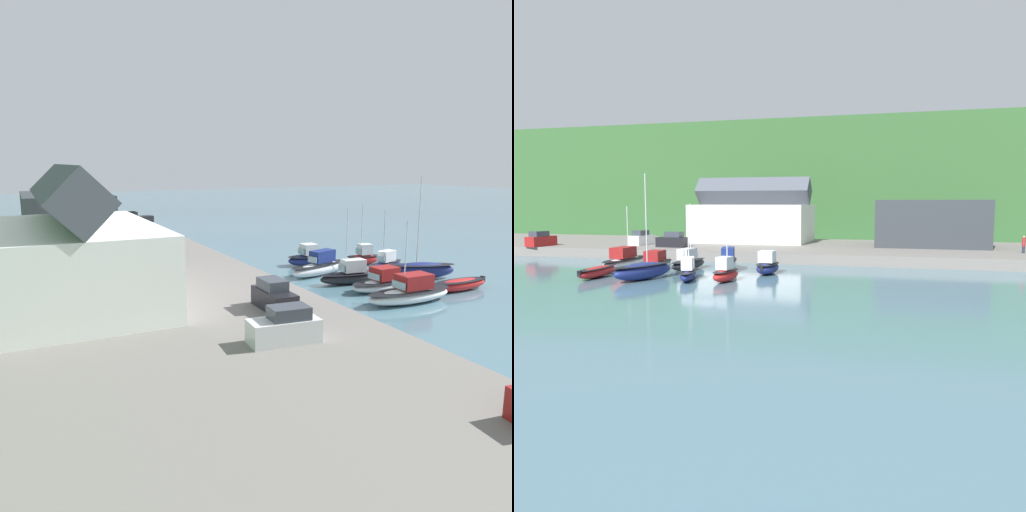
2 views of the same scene
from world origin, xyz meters
The scene contains 18 objects.
ground_plane centered at (0.00, 0.00, 0.00)m, with size 320.00×320.00×0.00m, color slate.
hillside_backdrop centered at (0.00, 90.03, 11.91)m, with size 240.00×79.59×23.82m.
quay_promenade centered at (0.00, 26.04, 0.65)m, with size 117.40×25.79×1.30m.
harbor_clubhouse centered at (-4.02, 30.82, 4.84)m, with size 18.24×11.88×10.19m.
yacht_club_building centered at (22.90, 28.60, 4.58)m, with size 15.09×9.81×6.56m.
moored_boat_0 centered at (-11.64, 4.98, 0.90)m, with size 2.62×8.47×7.05m.
moored_boat_1 centered at (-7.44, 4.43, 0.78)m, with size 2.67×6.73×2.20m.
moored_boat_2 centered at (-4.01, 5.45, 0.88)m, with size 2.61×6.64×7.36m.
moored_boat_3 centered at (0.50, 6.01, 0.95)m, with size 3.94×8.31×2.60m.
moored_boat_4 centered at (5.37, 4.59, 0.90)m, with size 2.22×4.82×2.47m.
moored_boat_5 centered at (-10.53, -2.08, 0.59)m, with size 1.75×6.46×1.11m.
moored_boat_6 centered at (-5.30, -2.33, 0.90)m, with size 4.27×7.38×10.27m.
moored_boat_7 centered at (-0.99, -1.39, 0.81)m, with size 3.11×6.11×6.67m.
moored_boat_8 centered at (2.85, -1.42, 0.88)m, with size 2.21×4.42×7.09m.
parked_car_1 centered at (-18.21, 20.66, 2.22)m, with size 2.19×4.35×2.16m.
parked_car_2 centered at (-12.03, 18.11, 2.22)m, with size 4.25×1.91×2.16m.
parked_car_3 centered at (-30.95, 14.79, 2.22)m, with size 2.33×4.40×2.16m.
person_on_quay centered at (33.44, 21.10, 2.40)m, with size 0.40×0.40×2.14m.
Camera 2 is at (18.81, -45.62, 7.42)m, focal length 35.00 mm.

